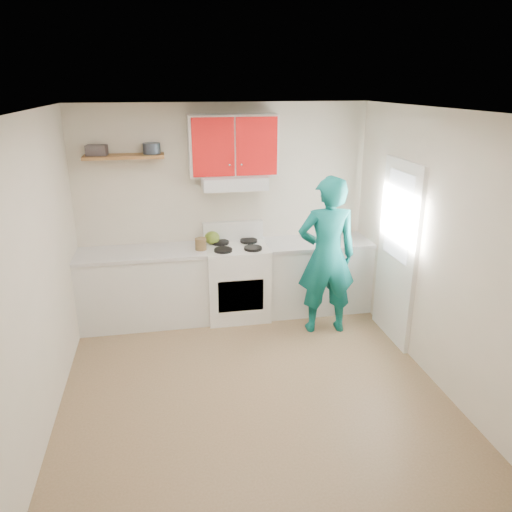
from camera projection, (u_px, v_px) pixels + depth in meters
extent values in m
plane|color=brown|center=(251.00, 385.00, 4.83)|extent=(3.80, 3.80, 0.00)
cube|color=white|center=(250.00, 111.00, 3.96)|extent=(3.60, 3.80, 0.04)
cube|color=beige|center=(224.00, 210.00, 6.15)|extent=(3.60, 0.04, 2.60)
cube|color=beige|center=(314.00, 381.00, 2.64)|extent=(3.60, 0.04, 2.60)
cube|color=beige|center=(38.00, 275.00, 4.08)|extent=(0.04, 3.80, 2.60)
cube|color=beige|center=(435.00, 249.00, 4.71)|extent=(0.04, 3.80, 2.60)
cube|color=white|center=(397.00, 253.00, 5.45)|extent=(0.05, 0.85, 2.05)
cube|color=white|center=(398.00, 216.00, 5.30)|extent=(0.01, 0.55, 0.95)
cube|color=silver|center=(144.00, 288.00, 5.98)|extent=(1.52, 0.60, 0.90)
cube|color=silver|center=(316.00, 275.00, 6.36)|extent=(1.32, 0.60, 0.90)
cube|color=white|center=(237.00, 281.00, 6.15)|extent=(0.76, 0.65, 0.92)
cube|color=silver|center=(234.00, 182.00, 5.84)|extent=(0.76, 0.44, 0.15)
cube|color=#B91010|center=(233.00, 145.00, 5.74)|extent=(1.02, 0.33, 0.70)
cube|color=brown|center=(124.00, 156.00, 5.57)|extent=(0.90, 0.30, 0.04)
cube|color=#413A3C|center=(97.00, 150.00, 5.50)|extent=(0.24, 0.19, 0.12)
cylinder|color=#333D4C|center=(152.00, 148.00, 5.63)|extent=(0.24, 0.24, 0.12)
ellipsoid|color=#556D1E|center=(212.00, 238.00, 6.06)|extent=(0.24, 0.24, 0.16)
cylinder|color=brown|center=(201.00, 245.00, 5.86)|extent=(0.16, 0.16, 0.16)
cube|color=olive|center=(290.00, 245.00, 6.07)|extent=(0.33, 0.27, 0.02)
cube|color=red|center=(332.00, 240.00, 6.29)|extent=(0.33, 0.28, 0.01)
imported|color=#0A625F|center=(327.00, 256.00, 5.62)|extent=(0.71, 0.50, 1.87)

